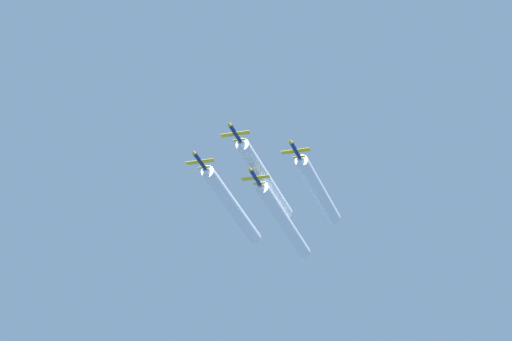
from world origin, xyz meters
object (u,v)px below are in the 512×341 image
object	(u,v)px
jet_lead	(235,132)
jet_slot	(255,176)
jet_right_wingman	(199,160)
jet_left_wingman	(295,149)

from	to	relation	value
jet_lead	jet_slot	xyz separation A→B (m)	(-0.46, -19.01, -4.90)
jet_right_wingman	jet_slot	size ratio (longest dim) A/B	1.00
jet_right_wingman	jet_lead	bearing A→B (deg)	145.21
jet_right_wingman	jet_slot	xyz separation A→B (m)	(-13.77, -9.76, -2.47)
jet_lead	jet_right_wingman	size ratio (longest dim) A/B	1.00
jet_left_wingman	jet_right_wingman	distance (m)	28.08
jet_left_wingman	jet_slot	xyz separation A→B (m)	(14.29, -8.80, -2.48)
jet_left_wingman	jet_right_wingman	world-z (taller)	jet_left_wingman
jet_lead	jet_right_wingman	bearing A→B (deg)	-34.79
jet_left_wingman	jet_slot	distance (m)	16.97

